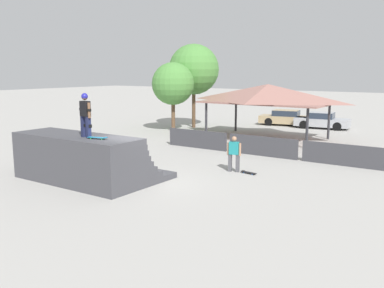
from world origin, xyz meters
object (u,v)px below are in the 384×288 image
object	(u,v)px
tree_beside_pavilion	(173,84)
parked_car_silver	(322,121)
skateboard_on_deck	(98,138)
skater_on_deck	(85,112)
bystander_walking	(234,152)
parked_car_tan	(287,118)
tree_far_back	(194,70)
skateboard_on_ground	(248,172)

from	to	relation	value
tree_beside_pavilion	parked_car_silver	world-z (taller)	tree_beside_pavilion
tree_beside_pavilion	parked_car_silver	bearing A→B (deg)	42.43
skateboard_on_deck	tree_beside_pavilion	world-z (taller)	tree_beside_pavilion
skater_on_deck	parked_car_silver	world-z (taller)	skater_on_deck
skater_on_deck	skateboard_on_deck	size ratio (longest dim) A/B	2.08
bystander_walking	parked_car_silver	world-z (taller)	bystander_walking
bystander_walking	parked_car_tan	world-z (taller)	bystander_walking
parked_car_tan	tree_beside_pavilion	bearing A→B (deg)	-134.98
tree_beside_pavilion	parked_car_silver	xyz separation A→B (m)	(8.67, 7.93, -2.93)
tree_far_back	bystander_walking	bearing A→B (deg)	-48.86
skater_on_deck	skateboard_on_deck	world-z (taller)	skater_on_deck
bystander_walking	tree_beside_pavilion	world-z (taller)	tree_beside_pavilion
tree_beside_pavilion	parked_car_tan	size ratio (longest dim) A/B	1.09
bystander_walking	tree_far_back	xyz separation A→B (m)	(-10.07, 11.53, 3.68)
bystander_walking	parked_car_silver	size ratio (longest dim) A/B	0.38
skateboard_on_ground	tree_far_back	bearing A→B (deg)	-38.89
skateboard_on_deck	skateboard_on_ground	xyz separation A→B (m)	(3.64, 5.45, -1.95)
skateboard_on_ground	parked_car_tan	distance (m)	17.69
skater_on_deck	tree_beside_pavilion	xyz separation A→B (m)	(-6.48, 14.20, 0.60)
skater_on_deck	tree_far_back	world-z (taller)	tree_far_back
skateboard_on_deck	tree_beside_pavilion	distance (m)	16.00
skateboard_on_deck	skateboard_on_ground	bearing A→B (deg)	42.50
skater_on_deck	parked_car_silver	distance (m)	22.36
skateboard_on_deck	skateboard_on_ground	size ratio (longest dim) A/B	1.07
skateboard_on_deck	tree_far_back	size ratio (longest dim) A/B	0.13
skater_on_deck	tree_beside_pavilion	world-z (taller)	tree_beside_pavilion
tree_far_back	tree_beside_pavilion	bearing A→B (deg)	-90.04
parked_car_silver	parked_car_tan	bearing A→B (deg)	168.49
tree_beside_pavilion	parked_car_silver	size ratio (longest dim) A/B	1.19
bystander_walking	parked_car_tan	bearing A→B (deg)	-89.50
skater_on_deck	parked_car_tan	xyz separation A→B (m)	(-0.80, 22.35, -2.34)
bystander_walking	parked_car_silver	distance (m)	16.80
skateboard_on_ground	parked_car_silver	bearing A→B (deg)	-74.85
skater_on_deck	bystander_walking	size ratio (longest dim) A/B	1.06
skateboard_on_deck	tree_beside_pavilion	bearing A→B (deg)	102.94
skateboard_on_deck	tree_far_back	distance (m)	18.57
tree_far_back	parked_car_tan	distance (m)	8.81
skateboard_on_deck	bystander_walking	xyz separation A→B (m)	(2.92, 5.41, -1.11)
bystander_walking	parked_car_silver	xyz separation A→B (m)	(-1.40, 16.74, -0.30)
skateboard_on_ground	parked_car_silver	size ratio (longest dim) A/B	0.18
skater_on_deck	skateboard_on_ground	size ratio (longest dim) A/B	2.22
skater_on_deck	parked_car_tan	bearing A→B (deg)	102.36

